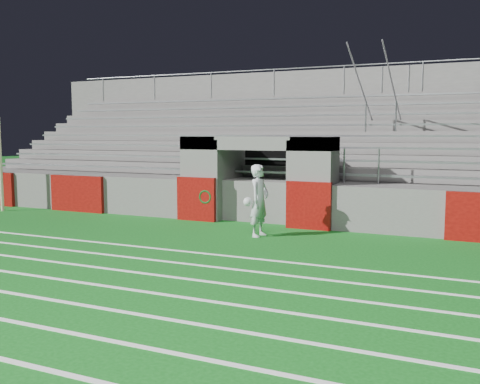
% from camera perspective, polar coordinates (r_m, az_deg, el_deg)
% --- Properties ---
extents(ground, '(90.00, 90.00, 0.00)m').
position_cam_1_polar(ground, '(13.26, -4.02, -5.47)').
color(ground, '#0E5515').
rests_on(ground, ground).
extents(field_post, '(0.11, 0.11, 3.26)m').
position_cam_1_polar(field_post, '(20.28, -24.18, 2.72)').
color(field_post, beige).
rests_on(field_post, ground).
extents(field_markings, '(28.00, 8.09, 0.01)m').
position_cam_1_polar(field_markings, '(9.31, -19.09, -10.88)').
color(field_markings, white).
rests_on(field_markings, ground).
extents(stadium_structure, '(26.00, 8.48, 5.42)m').
position_cam_1_polar(stadium_structure, '(20.38, 6.67, 2.85)').
color(stadium_structure, '#575552').
rests_on(stadium_structure, ground).
extents(goalkeeper_with_ball, '(0.61, 0.73, 1.89)m').
position_cam_1_polar(goalkeeper_with_ball, '(13.96, 2.05, -0.93)').
color(goalkeeper_with_ball, silver).
rests_on(goalkeeper_with_ball, ground).
extents(hose_coil, '(0.59, 0.15, 0.59)m').
position_cam_1_polar(hose_coil, '(16.37, -3.65, -0.51)').
color(hose_coil, '#0D420D').
rests_on(hose_coil, ground).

